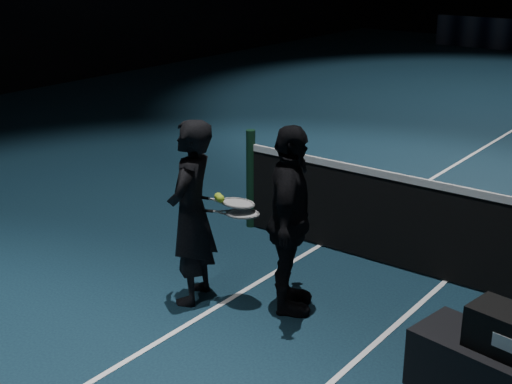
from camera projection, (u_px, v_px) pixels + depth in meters
net_post_left at (251, 179)px, 7.76m from camera, size 0.10×0.10×1.10m
player_a at (191, 213)px, 6.06m from camera, size 0.57×0.69×1.62m
player_b at (290, 221)px, 5.88m from camera, size 0.81×1.02×1.62m
racket_lower at (243, 214)px, 5.96m from camera, size 0.71×0.48×0.03m
racket_upper at (238, 203)px, 5.98m from camera, size 0.70×0.51×0.10m
tennis_balls at (220, 196)px, 5.95m from camera, size 0.12×0.10×0.12m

